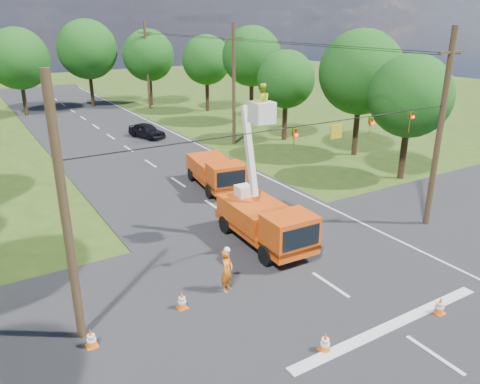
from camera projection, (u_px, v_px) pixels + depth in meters
ground at (151, 164)px, 35.15m from camera, size 140.00×140.00×0.00m
road_main at (151, 164)px, 35.15m from camera, size 12.00×100.00×0.06m
road_cross at (300, 265)px, 20.76m from camera, size 56.00×10.00×0.07m
stop_bar at (391, 327)px, 16.61m from camera, size 9.00×0.45×0.02m
edge_line at (216, 154)px, 37.89m from camera, size 0.12×90.00×0.02m
bucket_truck at (265, 214)px, 22.13m from camera, size 2.58×6.10×7.63m
second_truck at (216, 172)px, 29.80m from camera, size 2.88×5.89×2.12m
ground_worker at (227, 271)px, 18.51m from camera, size 0.79×0.74×1.81m
distant_car at (147, 131)px, 42.68m from camera, size 2.74×4.23×1.34m
traffic_cone_0 at (325, 342)px, 15.27m from camera, size 0.38×0.38×0.71m
traffic_cone_1 at (440, 305)px, 17.21m from camera, size 0.38×0.38×0.71m
traffic_cone_2 at (255, 204)px, 26.60m from camera, size 0.38×0.38×0.71m
traffic_cone_3 at (229, 189)px, 28.94m from camera, size 0.38×0.38×0.71m
traffic_cone_4 at (182, 300)px, 17.53m from camera, size 0.38×0.38×0.71m
traffic_cone_5 at (91, 338)px, 15.45m from camera, size 0.38×0.38×0.71m
traffic_cone_6 at (204, 161)px, 34.60m from camera, size 0.38×0.38×0.71m
pole_right_near at (440, 130)px, 23.14m from camera, size 1.80×0.30×10.00m
pole_right_mid at (234, 84)px, 39.13m from camera, size 1.80×0.30×10.00m
pole_right_far at (147, 65)px, 55.12m from camera, size 1.80×0.30×10.00m
pole_left at (65, 216)px, 14.55m from camera, size 0.30×0.30×9.00m
signal_span at (348, 129)px, 19.80m from camera, size 18.00×0.29×1.07m
tree_right_a at (411, 96)px, 30.23m from camera, size 5.40×5.40×8.28m
tree_right_b at (361, 72)px, 35.45m from camera, size 6.40×6.40×9.65m
tree_right_c at (286, 79)px, 40.56m from camera, size 5.00×5.00×7.83m
tree_right_d at (252, 56)px, 47.26m from camera, size 6.00×6.00×9.70m
tree_right_e at (207, 60)px, 53.47m from camera, size 5.60×5.60×8.63m
tree_far_a at (18, 59)px, 50.54m from camera, size 6.60×6.60×9.50m
tree_far_b at (87, 49)px, 55.83m from camera, size 7.00×7.00×10.32m
tree_far_c at (148, 55)px, 56.88m from camera, size 6.20×6.20×9.18m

